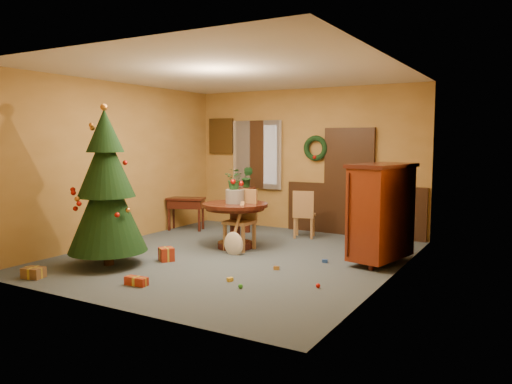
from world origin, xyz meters
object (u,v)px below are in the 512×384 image
Objects in this scene: chair_near at (242,217)px; writing_desk at (186,206)px; dining_table at (235,217)px; sideboard at (381,210)px; christmas_tree at (107,190)px.

writing_desk is (-1.96, 0.97, -0.04)m from chair_near.
writing_desk is at bearing 152.26° from dining_table.
dining_table is at bearing -176.06° from sideboard.
dining_table is at bearing 174.10° from chair_near.
dining_table is 1.35× the size of writing_desk.
christmas_tree reaches higher than sideboard.
chair_near is 2.18m from writing_desk.
sideboard is at bearing 3.94° from dining_table.
dining_table is 0.75× the size of sideboard.
sideboard is (2.34, 0.19, 0.26)m from chair_near.
chair_near is (0.15, -0.02, 0.00)m from dining_table.
sideboard reaches higher than dining_table.
writing_desk is at bearing 105.37° from christmas_tree.
chair_near reaches higher than dining_table.
sideboard is (4.30, -0.78, 0.30)m from writing_desk.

